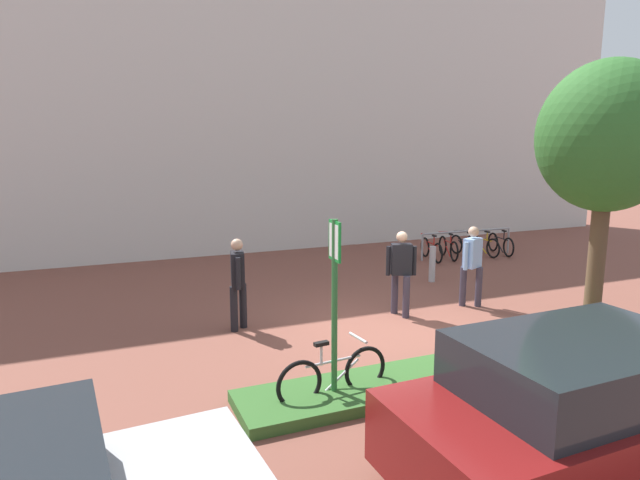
{
  "coord_description": "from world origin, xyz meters",
  "views": [
    {
      "loc": [
        -4.96,
        -8.42,
        3.42
      ],
      "look_at": [
        -0.43,
        2.44,
        1.31
      ],
      "focal_mm": 30.22,
      "sensor_mm": 36.0,
      "label": 1
    }
  ],
  "objects_px": {
    "parking_sign_post": "(335,285)",
    "car_maroon_wagon": "(589,409)",
    "person_casual_tan": "(472,261)",
    "bike_rack_cluster": "(466,246)",
    "person_suited_dark": "(401,268)",
    "bollard_steel": "(432,264)",
    "tree_sidewalk": "(608,139)",
    "bike_at_sign": "(333,375)",
    "person_suited_navy": "(238,278)"
  },
  "relations": [
    {
      "from": "tree_sidewalk",
      "to": "person_casual_tan",
      "type": "relative_size",
      "value": 2.77
    },
    {
      "from": "tree_sidewalk",
      "to": "person_suited_dark",
      "type": "relative_size",
      "value": 2.77
    },
    {
      "from": "bike_rack_cluster",
      "to": "person_suited_dark",
      "type": "distance_m",
      "value": 6.42
    },
    {
      "from": "bike_rack_cluster",
      "to": "bollard_steel",
      "type": "distance_m",
      "value": 3.44
    },
    {
      "from": "bike_rack_cluster",
      "to": "bollard_steel",
      "type": "height_order",
      "value": "bollard_steel"
    },
    {
      "from": "bike_at_sign",
      "to": "tree_sidewalk",
      "type": "bearing_deg",
      "value": 1.54
    },
    {
      "from": "tree_sidewalk",
      "to": "car_maroon_wagon",
      "type": "height_order",
      "value": "tree_sidewalk"
    },
    {
      "from": "tree_sidewalk",
      "to": "person_suited_navy",
      "type": "height_order",
      "value": "tree_sidewalk"
    },
    {
      "from": "bike_rack_cluster",
      "to": "bike_at_sign",
      "type": "bearing_deg",
      "value": -137.34
    },
    {
      "from": "bike_rack_cluster",
      "to": "person_suited_dark",
      "type": "bearing_deg",
      "value": -139.26
    },
    {
      "from": "person_casual_tan",
      "to": "person_suited_navy",
      "type": "relative_size",
      "value": 1.0
    },
    {
      "from": "bollard_steel",
      "to": "person_suited_dark",
      "type": "relative_size",
      "value": 0.52
    },
    {
      "from": "person_suited_dark",
      "to": "person_suited_navy",
      "type": "xyz_separation_m",
      "value": [
        -3.21,
        0.44,
        0.0
      ]
    },
    {
      "from": "tree_sidewalk",
      "to": "bike_at_sign",
      "type": "bearing_deg",
      "value": -178.46
    },
    {
      "from": "car_maroon_wagon",
      "to": "person_suited_dark",
      "type": "bearing_deg",
      "value": 79.25
    },
    {
      "from": "person_casual_tan",
      "to": "person_suited_navy",
      "type": "height_order",
      "value": "same"
    },
    {
      "from": "parking_sign_post",
      "to": "bollard_steel",
      "type": "xyz_separation_m",
      "value": [
        4.89,
        4.89,
        -1.17
      ]
    },
    {
      "from": "parking_sign_post",
      "to": "person_suited_dark",
      "type": "bearing_deg",
      "value": 46.22
    },
    {
      "from": "bike_at_sign",
      "to": "car_maroon_wagon",
      "type": "relative_size",
      "value": 0.39
    },
    {
      "from": "person_suited_dark",
      "to": "bike_at_sign",
      "type": "bearing_deg",
      "value": -134.2
    },
    {
      "from": "bollard_steel",
      "to": "tree_sidewalk",
      "type": "bearing_deg",
      "value": -89.85
    },
    {
      "from": "car_maroon_wagon",
      "to": "bike_at_sign",
      "type": "bearing_deg",
      "value": 123.63
    },
    {
      "from": "parking_sign_post",
      "to": "bike_rack_cluster",
      "type": "xyz_separation_m",
      "value": [
        7.58,
        7.03,
        -1.27
      ]
    },
    {
      "from": "parking_sign_post",
      "to": "bollard_steel",
      "type": "relative_size",
      "value": 2.75
    },
    {
      "from": "tree_sidewalk",
      "to": "person_suited_dark",
      "type": "bearing_deg",
      "value": 128.91
    },
    {
      "from": "bike_rack_cluster",
      "to": "person_casual_tan",
      "type": "relative_size",
      "value": 1.87
    },
    {
      "from": "tree_sidewalk",
      "to": "car_maroon_wagon",
      "type": "relative_size",
      "value": 1.1
    },
    {
      "from": "bollard_steel",
      "to": "car_maroon_wagon",
      "type": "distance_m",
      "value": 8.05
    },
    {
      "from": "person_suited_dark",
      "to": "car_maroon_wagon",
      "type": "height_order",
      "value": "person_suited_dark"
    },
    {
      "from": "tree_sidewalk",
      "to": "person_suited_navy",
      "type": "bearing_deg",
      "value": 149.9
    },
    {
      "from": "bike_at_sign",
      "to": "parking_sign_post",
      "type": "bearing_deg",
      "value": -104.41
    },
    {
      "from": "person_suited_dark",
      "to": "person_suited_navy",
      "type": "bearing_deg",
      "value": 172.22
    },
    {
      "from": "person_suited_navy",
      "to": "tree_sidewalk",
      "type": "bearing_deg",
      "value": -30.1
    },
    {
      "from": "bike_at_sign",
      "to": "person_suited_navy",
      "type": "relative_size",
      "value": 0.98
    },
    {
      "from": "person_suited_navy",
      "to": "car_maroon_wagon",
      "type": "distance_m",
      "value": 6.21
    },
    {
      "from": "person_casual_tan",
      "to": "car_maroon_wagon",
      "type": "xyz_separation_m",
      "value": [
        -2.73,
        -5.34,
        -0.23
      ]
    },
    {
      "from": "parking_sign_post",
      "to": "person_casual_tan",
      "type": "xyz_separation_m",
      "value": [
        4.45,
        2.83,
        -0.64
      ]
    },
    {
      "from": "parking_sign_post",
      "to": "person_suited_dark",
      "type": "relative_size",
      "value": 1.44
    },
    {
      "from": "tree_sidewalk",
      "to": "person_casual_tan",
      "type": "height_order",
      "value": "tree_sidewalk"
    },
    {
      "from": "tree_sidewalk",
      "to": "bike_at_sign",
      "type": "height_order",
      "value": "tree_sidewalk"
    },
    {
      "from": "person_casual_tan",
      "to": "bike_rack_cluster",
      "type": "bearing_deg",
      "value": 53.32
    },
    {
      "from": "person_casual_tan",
      "to": "car_maroon_wagon",
      "type": "height_order",
      "value": "person_casual_tan"
    },
    {
      "from": "person_suited_dark",
      "to": "person_casual_tan",
      "type": "relative_size",
      "value": 1.0
    },
    {
      "from": "parking_sign_post",
      "to": "person_suited_navy",
      "type": "distance_m",
      "value": 3.39
    },
    {
      "from": "parking_sign_post",
      "to": "car_maroon_wagon",
      "type": "xyz_separation_m",
      "value": [
        1.72,
        -2.51,
        -0.86
      ]
    },
    {
      "from": "bike_rack_cluster",
      "to": "person_casual_tan",
      "type": "bearing_deg",
      "value": -126.68
    },
    {
      "from": "bike_rack_cluster",
      "to": "car_maroon_wagon",
      "type": "xyz_separation_m",
      "value": [
        -5.86,
        -9.54,
        0.41
      ]
    },
    {
      "from": "bike_rack_cluster",
      "to": "person_suited_navy",
      "type": "height_order",
      "value": "person_suited_navy"
    },
    {
      "from": "bike_rack_cluster",
      "to": "person_suited_navy",
      "type": "distance_m",
      "value": 8.9
    },
    {
      "from": "bollard_steel",
      "to": "person_casual_tan",
      "type": "xyz_separation_m",
      "value": [
        -0.43,
        -2.06,
        0.53
      ]
    }
  ]
}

